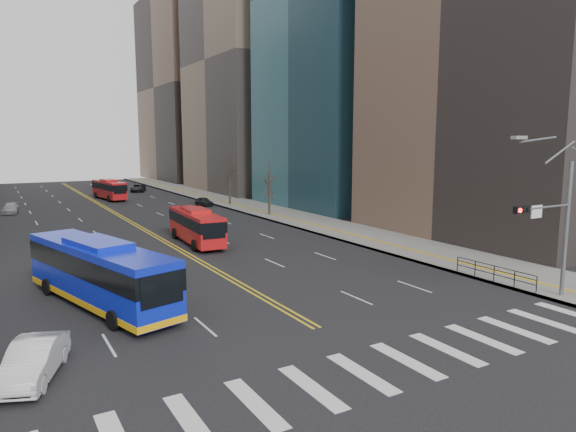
% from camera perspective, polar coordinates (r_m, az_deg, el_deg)
% --- Properties ---
extents(ground, '(220.00, 220.00, 0.00)m').
position_cam_1_polar(ground, '(22.18, 10.70, -16.13)').
color(ground, black).
extents(sidewalk_right, '(7.00, 130.00, 0.15)m').
position_cam_1_polar(sidewalk_right, '(68.21, -2.95, 0.74)').
color(sidewalk_right, gray).
rests_on(sidewalk_right, ground).
extents(crosswalk, '(26.70, 4.00, 0.01)m').
position_cam_1_polar(crosswalk, '(22.18, 10.70, -16.11)').
color(crosswalk, silver).
rests_on(crosswalk, ground).
extents(centerline, '(0.55, 100.00, 0.01)m').
position_cam_1_polar(centerline, '(71.99, -19.19, 0.63)').
color(centerline, gold).
rests_on(centerline, ground).
extents(office_towers, '(83.00, 134.00, 58.00)m').
position_cam_1_polar(office_towers, '(86.01, -21.73, 17.71)').
color(office_towers, '#9A9A9D').
rests_on(office_towers, ground).
extents(signal_mast, '(5.37, 0.37, 9.39)m').
position_cam_1_polar(signal_mast, '(32.39, 27.31, -0.17)').
color(signal_mast, slate).
rests_on(signal_mast, ground).
extents(pedestrian_railing, '(0.06, 6.06, 1.02)m').
position_cam_1_polar(pedestrian_railing, '(35.81, 21.93, -5.67)').
color(pedestrian_railing, black).
rests_on(pedestrian_railing, sidewalk_right).
extents(street_trees, '(35.20, 47.20, 7.60)m').
position_cam_1_polar(street_trees, '(50.27, -22.98, 2.85)').
color(street_trees, '#2D241B').
rests_on(street_trees, ground).
extents(blue_bus, '(6.07, 13.12, 3.72)m').
position_cam_1_polar(blue_bus, '(30.51, -20.24, -5.78)').
color(blue_bus, '#0E21D4').
rests_on(blue_bus, ground).
extents(red_bus_near, '(2.94, 10.01, 3.17)m').
position_cam_1_polar(red_bus_near, '(46.45, -10.19, -0.88)').
color(red_bus_near, red).
rests_on(red_bus_near, ground).
extents(red_bus_far, '(3.48, 10.08, 3.17)m').
position_cam_1_polar(red_bus_far, '(84.78, -19.26, 2.93)').
color(red_bus_far, red).
rests_on(red_bus_far, ground).
extents(car_white, '(3.17, 4.84, 1.51)m').
position_cam_1_polar(car_white, '(22.77, -26.44, -14.16)').
color(car_white, silver).
rests_on(car_white, ground).
extents(car_dark_mid, '(1.89, 3.73, 1.22)m').
position_cam_1_polar(car_dark_mid, '(73.45, -9.31, 1.61)').
color(car_dark_mid, black).
rests_on(car_dark_mid, ground).
extents(car_silver, '(2.29, 4.46, 1.24)m').
position_cam_1_polar(car_silver, '(73.77, -28.46, 0.73)').
color(car_silver, gray).
rests_on(car_silver, ground).
extents(car_dark_far, '(3.90, 5.39, 1.36)m').
position_cam_1_polar(car_dark_far, '(96.38, -16.31, 3.02)').
color(car_dark_far, black).
rests_on(car_dark_far, ground).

